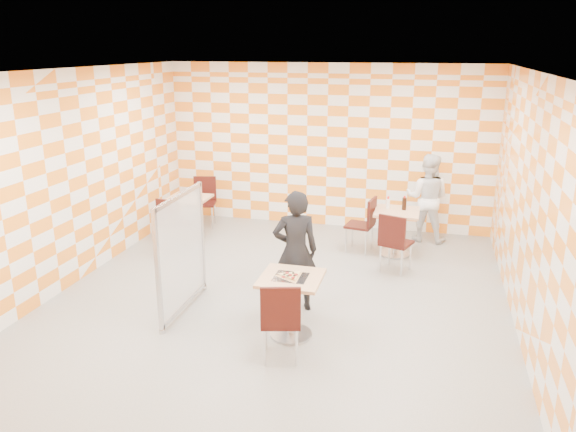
% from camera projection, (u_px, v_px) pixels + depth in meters
% --- Properties ---
extents(room_shell, '(7.00, 7.00, 7.00)m').
position_uv_depth(room_shell, '(287.00, 184.00, 7.58)').
color(room_shell, gray).
rests_on(room_shell, ground).
extents(main_table, '(0.70, 0.70, 0.75)m').
position_uv_depth(main_table, '(291.00, 296.00, 6.50)').
color(main_table, tan).
rests_on(main_table, ground).
extents(second_table, '(0.70, 0.70, 0.75)m').
position_uv_depth(second_table, '(396.00, 225.00, 9.06)').
color(second_table, tan).
rests_on(second_table, ground).
extents(empty_table, '(0.70, 0.70, 0.75)m').
position_uv_depth(empty_table, '(189.00, 211.00, 9.84)').
color(empty_table, tan).
rests_on(empty_table, ground).
extents(chair_main_front, '(0.51, 0.52, 0.92)m').
position_uv_depth(chair_main_front, '(281.00, 316.00, 5.93)').
color(chair_main_front, '#350F0A').
rests_on(chair_main_front, ground).
extents(chair_second_front, '(0.54, 0.54, 0.92)m').
position_uv_depth(chair_second_front, '(394.00, 239.00, 8.31)').
color(chair_second_front, '#350F0A').
rests_on(chair_second_front, ground).
extents(chair_second_side, '(0.50, 0.49, 0.92)m').
position_uv_depth(chair_second_side, '(365.00, 221.00, 9.16)').
color(chair_second_side, '#350F0A').
rests_on(chair_second_side, ground).
extents(chair_empty_near, '(0.48, 0.49, 0.92)m').
position_uv_depth(chair_empty_near, '(172.00, 221.00, 9.16)').
color(chair_empty_near, '#350F0A').
rests_on(chair_empty_near, ground).
extents(chair_empty_far, '(0.51, 0.52, 0.92)m').
position_uv_depth(chair_empty_far, '(205.00, 197.00, 10.57)').
color(chair_empty_far, '#350F0A').
rests_on(chair_empty_far, ground).
extents(partition, '(0.08, 1.38, 1.55)m').
position_uv_depth(partition, '(182.00, 252.00, 7.06)').
color(partition, white).
rests_on(partition, ground).
extents(man_dark, '(0.67, 0.56, 1.59)m').
position_uv_depth(man_dark, '(295.00, 251.00, 7.10)').
color(man_dark, black).
rests_on(man_dark, ground).
extents(man_white, '(0.82, 0.68, 1.54)m').
position_uv_depth(man_white, '(427.00, 198.00, 9.68)').
color(man_white, white).
rests_on(man_white, ground).
extents(pizza_on_foil, '(0.40, 0.40, 0.04)m').
position_uv_depth(pizza_on_foil, '(291.00, 276.00, 6.41)').
color(pizza_on_foil, silver).
rests_on(pizza_on_foil, main_table).
extents(sport_bottle, '(0.06, 0.06, 0.20)m').
position_uv_depth(sport_bottle, '(388.00, 203.00, 9.09)').
color(sport_bottle, white).
rests_on(sport_bottle, second_table).
extents(soda_bottle, '(0.07, 0.07, 0.23)m').
position_uv_depth(soda_bottle, '(404.00, 204.00, 9.01)').
color(soda_bottle, black).
rests_on(soda_bottle, second_table).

